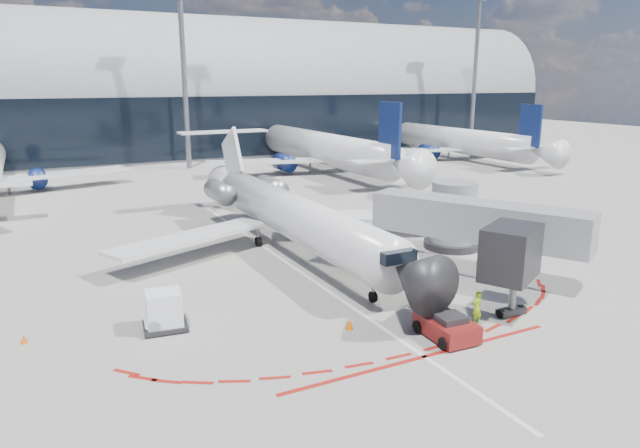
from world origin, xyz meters
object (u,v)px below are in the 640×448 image
uld_container (164,311)px  regional_jet (287,213)px  ramp_worker (477,308)px  pushback_tug (447,327)px

uld_container → regional_jet: bearing=49.2°
ramp_worker → uld_container: (-13.89, 6.33, 0.10)m
regional_jet → ramp_worker: bearing=-79.4°
pushback_tug → uld_container: uld_container is taller
pushback_tug → ramp_worker: bearing=16.3°
regional_jet → uld_container: bearing=-137.7°
regional_jet → pushback_tug: size_ratio=6.67×
regional_jet → ramp_worker: 16.59m
ramp_worker → uld_container: uld_container is taller
regional_jet → uld_container: regional_jet is taller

